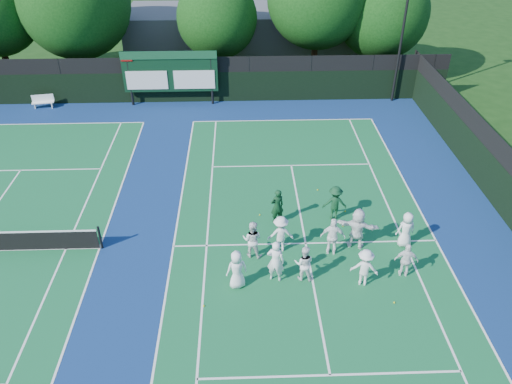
{
  "coord_description": "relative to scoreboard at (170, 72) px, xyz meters",
  "views": [
    {
      "loc": [
        -2.63,
        -15.04,
        13.25
      ],
      "look_at": [
        -2.0,
        3.0,
        1.3
      ],
      "focal_mm": 35.0,
      "sensor_mm": 36.0,
      "label": 1
    }
  ],
  "objects": [
    {
      "name": "ground",
      "position": [
        7.01,
        -15.59,
        -2.19
      ],
      "size": [
        120.0,
        120.0,
        0.0
      ],
      "primitive_type": "plane",
      "color": "#13330E",
      "rests_on": "ground"
    },
    {
      "name": "tree_c",
      "position": [
        3.11,
        3.99,
        2.17
      ],
      "size": [
        5.44,
        5.44,
        7.23
      ],
      "color": "#321B0D",
      "rests_on": "ground"
    },
    {
      "name": "bench",
      "position": [
        -8.27,
        -0.22,
        -1.73
      ],
      "size": [
        1.39,
        0.59,
        0.86
      ],
      "color": "white",
      "rests_on": "ground"
    },
    {
      "name": "coach_left",
      "position": [
        5.91,
        -13.03,
        -1.36
      ],
      "size": [
        0.71,
        0.58,
        1.67
      ],
      "primitive_type": "imported",
      "rotation": [
        0.0,
        0.0,
        3.49
      ],
      "color": "#0E341A",
      "rests_on": "ground"
    },
    {
      "name": "player_back_1",
      "position": [
        5.92,
        -14.95,
        -1.37
      ],
      "size": [
        1.09,
        0.67,
        1.63
      ],
      "primitive_type": "imported",
      "rotation": [
        0.0,
        0.0,
        3.21
      ],
      "color": "silver",
      "rests_on": "ground"
    },
    {
      "name": "clubhouse",
      "position": [
        5.01,
        8.41,
        -0.19
      ],
      "size": [
        18.0,
        6.0,
        4.0
      ],
      "primitive_type": "cube",
      "color": "#515155",
      "rests_on": "ground"
    },
    {
      "name": "coach_right",
      "position": [
        8.46,
        -12.85,
        -1.37
      ],
      "size": [
        1.09,
        0.67,
        1.64
      ],
      "primitive_type": "imported",
      "rotation": [
        0.0,
        0.0,
        3.08
      ],
      "color": "#103A1F",
      "rests_on": "ground"
    },
    {
      "name": "player_back_4",
      "position": [
        11.05,
        -14.79,
        -1.4
      ],
      "size": [
        0.85,
        0.63,
        1.59
      ],
      "primitive_type": "imported",
      "rotation": [
        0.0,
        0.0,
        3.31
      ],
      "color": "white",
      "rests_on": "ground"
    },
    {
      "name": "player_back_3",
      "position": [
        9.02,
        -14.82,
        -1.27
      ],
      "size": [
        1.79,
        1.02,
        1.84
      ],
      "primitive_type": "imported",
      "rotation": [
        0.0,
        0.0,
        2.84
      ],
      "color": "white",
      "rests_on": "ground"
    },
    {
      "name": "tennis_ball_2",
      "position": [
        9.8,
        -18.05,
        -2.16
      ],
      "size": [
        0.07,
        0.07,
        0.07
      ],
      "primitive_type": "sphere",
      "color": "gold",
      "rests_on": "ground"
    },
    {
      "name": "player_front_4",
      "position": [
        10.54,
        -16.6,
        -1.44
      ],
      "size": [
        0.93,
        0.52,
        1.49
      ],
      "primitive_type": "imported",
      "rotation": [
        0.0,
        0.0,
        2.96
      ],
      "color": "white",
      "rests_on": "ground"
    },
    {
      "name": "tennis_ball_0",
      "position": [
        2.95,
        -17.98,
        -2.16
      ],
      "size": [
        0.07,
        0.07,
        0.07
      ],
      "primitive_type": "sphere",
      "color": "gold",
      "rests_on": "ground"
    },
    {
      "name": "near_court",
      "position": [
        7.01,
        -14.59,
        -2.18
      ],
      "size": [
        11.05,
        23.85,
        0.01
      ],
      "color": "#125C30",
      "rests_on": "ground"
    },
    {
      "name": "light_pole_right",
      "position": [
        14.51,
        0.11,
        4.11
      ],
      "size": [
        1.2,
        0.3,
        10.12
      ],
      "color": "black",
      "rests_on": "ground"
    },
    {
      "name": "tennis_ball_1",
      "position": [
        9.07,
        -12.39,
        -2.16
      ],
      "size": [
        0.07,
        0.07,
        0.07
      ],
      "primitive_type": "sphere",
      "color": "gold",
      "rests_on": "ground"
    },
    {
      "name": "tree_b",
      "position": [
        -6.19,
        3.99,
        3.18
      ],
      "size": [
        7.29,
        7.29,
        9.21
      ],
      "color": "#321B0D",
      "rests_on": "ground"
    },
    {
      "name": "tennis_ball_3",
      "position": [
        5.18,
        -12.54,
        -2.16
      ],
      "size": [
        0.07,
        0.07,
        0.07
      ],
      "primitive_type": "sphere",
      "color": "gold",
      "rests_on": "ground"
    },
    {
      "name": "tennis_ball_5",
      "position": [
        8.78,
        -13.48,
        -2.16
      ],
      "size": [
        0.07,
        0.07,
        0.07
      ],
      "primitive_type": "sphere",
      "color": "gold",
      "rests_on": "ground"
    },
    {
      "name": "player_front_1",
      "position": [
        5.6,
        -16.66,
        -1.29
      ],
      "size": [
        0.75,
        0.59,
        1.81
      ],
      "primitive_type": "imported",
      "rotation": [
        0.0,
        0.0,
        2.88
      ],
      "color": "white",
      "rests_on": "ground"
    },
    {
      "name": "player_front_3",
      "position": [
        8.86,
        -17.01,
        -1.4
      ],
      "size": [
        1.14,
        0.83,
        1.58
      ],
      "primitive_type": "imported",
      "rotation": [
        0.0,
        0.0,
        2.88
      ],
      "color": "silver",
      "rests_on": "ground"
    },
    {
      "name": "player_front_2",
      "position": [
        6.66,
        -16.65,
        -1.43
      ],
      "size": [
        0.83,
        0.69,
        1.52
      ],
      "primitive_type": "imported",
      "rotation": [
        0.0,
        0.0,
        2.97
      ],
      "color": "white",
      "rests_on": "ground"
    },
    {
      "name": "tree_e",
      "position": [
        14.36,
        3.99,
        2.37
      ],
      "size": [
        6.2,
        6.2,
        7.82
      ],
      "color": "#321B0D",
      "rests_on": "ground"
    },
    {
      "name": "scoreboard",
      "position": [
        0.0,
        0.0,
        0.0
      ],
      "size": [
        6.0,
        0.21,
        3.55
      ],
      "color": "black",
      "rests_on": "ground"
    },
    {
      "name": "back_fence",
      "position": [
        1.01,
        0.41,
        -0.83
      ],
      "size": [
        34.0,
        0.08,
        3.0
      ],
      "color": "black",
      "rests_on": "ground"
    },
    {
      "name": "tennis_ball_4",
      "position": [
        8.07,
        -10.59,
        -2.16
      ],
      "size": [
        0.07,
        0.07,
        0.07
      ],
      "primitive_type": "sphere",
      "color": "gold",
      "rests_on": "ground"
    },
    {
      "name": "player_front_0",
      "position": [
        4.16,
        -16.96,
        -1.38
      ],
      "size": [
        0.9,
        0.71,
        1.61
      ],
      "primitive_type": "imported",
      "rotation": [
        0.0,
        0.0,
        3.42
      ],
      "color": "white",
      "rests_on": "ground"
    },
    {
      "name": "player_back_2",
      "position": [
        7.98,
        -15.22,
        -1.34
      ],
      "size": [
        1.04,
        0.56,
        1.69
      ],
      "primitive_type": "imported",
      "rotation": [
        0.0,
        0.0,
        2.99
      ],
      "color": "white",
      "rests_on": "ground"
    },
    {
      "name": "player_back_0",
      "position": [
        4.77,
        -15.25,
        -1.36
      ],
      "size": [
        0.94,
        0.82,
        1.66
      ],
      "primitive_type": "imported",
      "rotation": [
        0.0,
        0.0,
        2.88
      ],
      "color": "silver",
      "rests_on": "ground"
    },
    {
      "name": "court_apron",
      "position": [
        1.01,
        -14.59,
        -2.19
      ],
      "size": [
        34.0,
        32.0,
        0.01
      ],
      "primitive_type": "cube",
      "color": "navy",
      "rests_on": "ground"
    }
  ]
}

